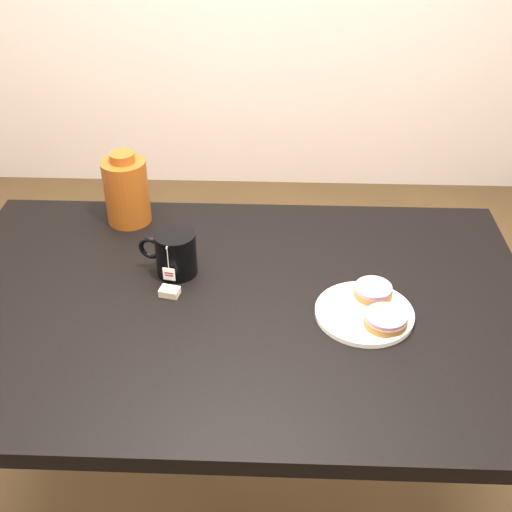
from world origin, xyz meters
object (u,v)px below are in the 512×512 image
at_px(plate, 364,312).
at_px(table, 236,328).
at_px(bagel_package, 126,190).
at_px(bagel_front, 386,320).
at_px(bagel_back, 373,291).
at_px(teabag_pouch, 170,292).
at_px(mug, 175,253).

bearing_deg(plate, table, 172.02).
bearing_deg(bagel_package, table, -47.71).
bearing_deg(bagel_front, bagel_package, 146.32).
height_order(plate, bagel_back, bagel_back).
distance_m(plate, bagel_front, 0.06).
bearing_deg(bagel_front, bagel_back, 98.68).
relative_size(plate, teabag_pouch, 4.94).
xyz_separation_m(bagel_back, bagel_package, (-0.64, 0.33, 0.07)).
bearing_deg(mug, bagel_front, -10.25).
relative_size(plate, bagel_package, 1.09).
distance_m(bagel_front, mug, 0.52).
xyz_separation_m(table, bagel_front, (0.33, -0.08, 0.11)).
bearing_deg(bagel_package, mug, -55.66).
distance_m(table, bagel_back, 0.34).
relative_size(bagel_front, mug, 0.72).
xyz_separation_m(table, teabag_pouch, (-0.16, 0.02, 0.09)).
relative_size(bagel_front, teabag_pouch, 2.48).
bearing_deg(plate, bagel_front, -47.57).
height_order(table, teabag_pouch, teabag_pouch).
relative_size(bagel_back, bagel_front, 0.96).
distance_m(bagel_front, bagel_package, 0.79).
height_order(table, bagel_back, bagel_back).
bearing_deg(table, teabag_pouch, 174.00).
relative_size(bagel_back, mug, 0.69).
xyz_separation_m(mug, bagel_package, (-0.16, 0.24, 0.04)).
xyz_separation_m(mug, teabag_pouch, (-0.00, -0.09, -0.05)).
height_order(plate, bagel_package, bagel_package).
bearing_deg(bagel_front, mug, 158.32).
height_order(plate, teabag_pouch, teabag_pouch).
bearing_deg(plate, bagel_back, 66.95).
bearing_deg(mug, plate, -7.10).
xyz_separation_m(plate, teabag_pouch, (-0.45, 0.06, 0.00)).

